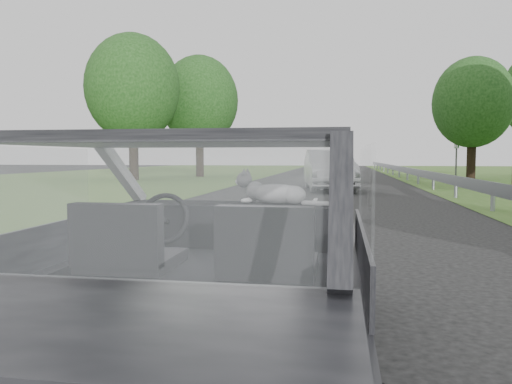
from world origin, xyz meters
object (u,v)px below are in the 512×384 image
at_px(highway_sign, 456,159).
at_px(subject_car, 209,259).
at_px(cat, 276,193).
at_px(other_car, 329,170).

bearing_deg(highway_sign, subject_car, -107.15).
height_order(subject_car, highway_sign, highway_sign).
height_order(subject_car, cat, subject_car).
bearing_deg(other_car, cat, -97.71).
xyz_separation_m(cat, highway_sign, (7.05, 27.15, 0.11)).
distance_m(other_car, highway_sign, 12.77).
xyz_separation_m(cat, other_car, (-0.04, 16.53, -0.28)).
xyz_separation_m(subject_car, other_car, (0.29, 17.18, 0.08)).
bearing_deg(other_car, highway_sign, 48.45).
bearing_deg(subject_car, highway_sign, 75.15).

